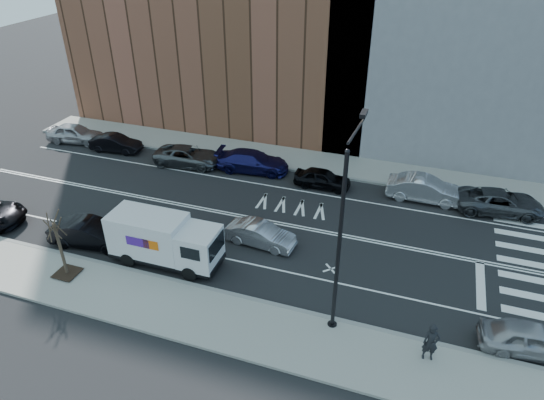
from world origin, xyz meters
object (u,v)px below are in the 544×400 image
Objects in this scene: fedex_van at (164,240)px; driving_sedan at (261,234)px; far_parked_b at (116,143)px; far_parked_a at (75,133)px; near_parked_front at (531,339)px; pedestrian at (431,342)px.

fedex_van is 5.46m from driving_sedan.
far_parked_b is 1.02× the size of driving_sedan.
far_parked_a reaches higher than near_parked_front.
near_parked_front is (13.74, -3.64, 0.06)m from driving_sedan.
fedex_van is 1.44× the size of near_parked_front.
pedestrian is (29.11, -14.05, 0.29)m from far_parked_a.
pedestrian is at bearing 109.31° from near_parked_front.
pedestrian is at bearing -10.07° from fedex_van.
driving_sedan is at bearing 138.46° from pedestrian.
far_parked_a is at bearing 63.79° from near_parked_front.
driving_sedan is (15.25, -8.04, -0.01)m from far_parked_b.
fedex_van reaches higher than near_parked_front.
driving_sedan is (4.33, 3.22, -0.81)m from fedex_van.
fedex_van is 15.71m from far_parked_b.
near_parked_front is 4.55m from pedestrian.
driving_sedan is 11.16m from pedestrian.
driving_sedan is at bearing -121.41° from far_parked_a.
far_parked_a is 35.34m from near_parked_front.
driving_sedan is 14.21m from near_parked_front.
far_parked_a is 1.14× the size of driving_sedan.
far_parked_b is (4.22, -0.42, -0.11)m from far_parked_a.
far_parked_b is 31.25m from near_parked_front.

